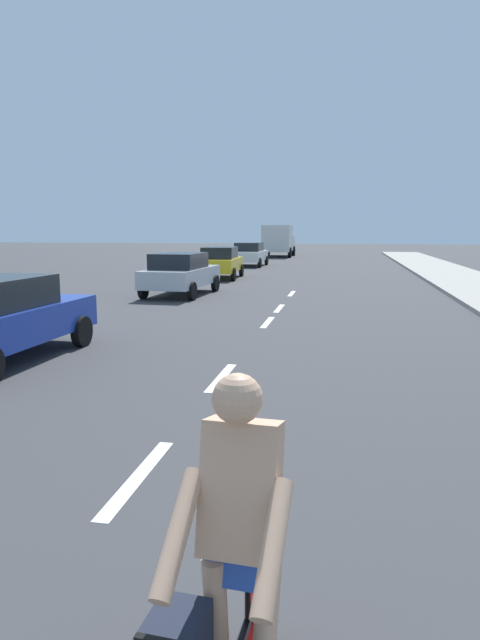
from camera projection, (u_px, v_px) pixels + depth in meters
ground_plane at (283, 305)px, 18.18m from camera, size 160.00×160.00×0.00m
lane_stripe_2 at (138, 476)px, 5.51m from camera, size 0.16×1.80×0.01m
lane_stripe_3 at (221, 377)px, 9.21m from camera, size 0.16×1.80×0.01m
lane_stripe_4 at (268, 322)px, 14.69m from camera, size 0.16×1.80×0.01m
lane_stripe_5 at (279, 308)px, 17.27m from camera, size 0.16×1.80×0.01m
lane_stripe_6 at (292, 294)px, 21.28m from camera, size 0.16×1.80×0.01m
cyclist at (224, 592)px, 2.46m from camera, size 0.63×1.71×1.82m
parked_car_silver at (181, 273)px, 20.66m from camera, size 2.16×4.39×1.57m
parked_car_yellow at (220, 262)px, 27.79m from camera, size 2.07×4.19×1.57m
parked_car_white at (250, 254)px, 37.16m from camera, size 2.05×4.36×1.57m
delivery_truck at (278, 240)px, 50.24m from camera, size 2.72×6.26×2.80m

